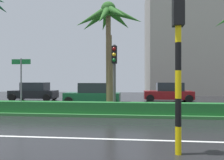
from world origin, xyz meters
name	(u,v)px	position (x,y,z in m)	size (l,w,h in m)	color
ground_plane	(47,110)	(0.00, 9.00, -0.05)	(90.00, 42.00, 0.10)	black
median_strip	(40,110)	(0.00, 8.00, 0.07)	(85.50, 4.00, 0.15)	#2D6B33
median_hedge	(30,107)	(0.00, 6.60, 0.45)	(76.50, 0.70, 0.60)	#1E6028
palm_tree_centre_left	(108,24)	(4.28, 8.02, 5.36)	(4.19, 4.14, 6.53)	brown
traffic_signal_median_right	(114,66)	(4.76, 6.84, 2.72)	(0.28, 0.43, 3.73)	#4C4C47
street_name_sign	(21,78)	(-0.46, 6.52, 2.08)	(1.10, 0.08, 3.00)	slate
traffic_signal_foreground	(178,39)	(7.01, 0.74, 3.00)	(0.28, 0.43, 4.38)	yellow
car_in_traffic_leading	(34,92)	(-3.65, 14.81, 0.83)	(4.30, 2.02, 1.72)	black
car_in_traffic_second	(93,94)	(2.62, 11.83, 0.83)	(4.30, 2.02, 1.72)	#195133
car_in_traffic_third	(168,92)	(8.91, 15.16, 0.83)	(4.30, 2.02, 1.72)	maroon
building_far_right	(219,38)	(18.59, 29.87, 8.35)	(21.70, 15.44, 16.70)	gray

